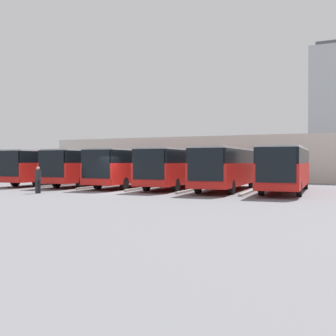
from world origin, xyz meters
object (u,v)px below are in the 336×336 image
object	(u,v)px
bus_2	(178,166)
bus_3	(132,166)
bus_5	(52,166)
pedestrian	(38,179)
bus_1	(227,167)
bus_4	(92,166)
bus_0	(286,167)

from	to	relation	value
bus_2	bus_3	distance (m)	4.25
bus_5	pedestrian	size ratio (longest dim) A/B	6.60
bus_1	bus_4	xyz separation A→B (m)	(12.75, -0.78, 0.00)
bus_4	bus_1	bearing A→B (deg)	172.13
bus_0	bus_3	distance (m)	12.76
bus_2	pedestrian	bearing A→B (deg)	49.48
bus_0	bus_2	distance (m)	8.52
bus_5	bus_1	bearing A→B (deg)	173.96
bus_3	bus_5	size ratio (longest dim) A/B	1.00
bus_3	bus_5	world-z (taller)	same
bus_1	bus_2	world-z (taller)	same
bus_1	bus_0	bearing A→B (deg)	176.47
bus_2	bus_3	xyz separation A→B (m)	(4.25, 0.03, 0.00)
bus_1	pedestrian	size ratio (longest dim) A/B	6.60
bus_1	bus_4	world-z (taller)	same
bus_0	bus_5	world-z (taller)	same
bus_5	bus_4	bearing A→B (deg)	179.47
bus_0	bus_4	size ratio (longest dim) A/B	1.00
bus_0	bus_2	xyz separation A→B (m)	(8.50, -0.49, 0.00)
bus_1	pedestrian	world-z (taller)	bus_1
bus_4	bus_5	distance (m)	4.26
bus_2	pedestrian	world-z (taller)	bus_2
bus_4	pedestrian	world-z (taller)	bus_4
bus_3	pedestrian	bearing A→B (deg)	71.69
bus_4	pedestrian	bearing A→B (deg)	98.56
bus_2	bus_4	world-z (taller)	same
bus_1	bus_2	size ratio (longest dim) A/B	1.00
bus_1	bus_2	bearing A→B (deg)	-11.80
bus_4	pedestrian	size ratio (longest dim) A/B	6.60
bus_0	bus_5	distance (m)	21.26
bus_2	bus_0	bearing A→B (deg)	172.32
bus_3	pedestrian	xyz separation A→B (m)	(2.18, 8.78, -0.78)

